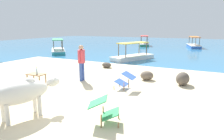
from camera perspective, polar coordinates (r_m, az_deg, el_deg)
The scene contains 15 objects.
sand_beach at distance 6.38m, azimuth -10.37°, elevation -10.09°, with size 18.00×14.00×0.04m, color beige.
water_surface at distance 27.04m, azimuth 18.70°, elevation 6.60°, with size 60.00×36.00×0.03m, color teal.
cow at distance 5.72m, azimuth -24.52°, elevation -5.91°, with size 1.02×1.93×1.08m.
low_bench_table at distance 8.97m, azimuth -21.12°, elevation -1.49°, with size 0.78×0.47×0.45m.
bottle at distance 8.89m, azimuth -20.99°, elevation -0.31°, with size 0.07×0.07×0.30m.
deck_chair_near at distance 5.05m, azimuth -2.29°, elevation -11.11°, with size 0.92×0.80×0.68m.
deck_chair_far at distance 7.70m, azimuth 3.85°, elevation -2.77°, with size 0.78×0.57×0.68m.
person_standing at distance 8.89m, azimuth -8.84°, elevation 2.87°, with size 0.32×0.51×1.62m.
shore_rock_large at distance 11.83m, azimuth -1.56°, elevation 1.47°, with size 0.61×0.47×0.31m, color brown.
shore_rock_medium at distance 8.76m, azimuth 19.81°, elevation -2.38°, with size 0.75×0.53×0.54m, color brown.
shore_rock_small at distance 9.20m, azimuth 10.07°, elevation -1.59°, with size 0.60×0.50×0.41m, color #6B5B4C.
boat_blue at distance 25.60m, azimuth 22.61°, elevation 6.66°, with size 2.01×3.84×1.29m.
boat_teal at distance 19.45m, azimuth -15.35°, elevation 5.64°, with size 3.33×3.49×1.29m.
boat_white at distance 14.87m, azimuth 6.04°, elevation 4.04°, with size 2.58×3.82×1.29m.
boat_green at distance 26.43m, azimuth 9.26°, elevation 7.60°, with size 2.29×3.85×1.29m.
Camera 1 is at (3.58, -4.69, 2.44)m, focal length 31.53 mm.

